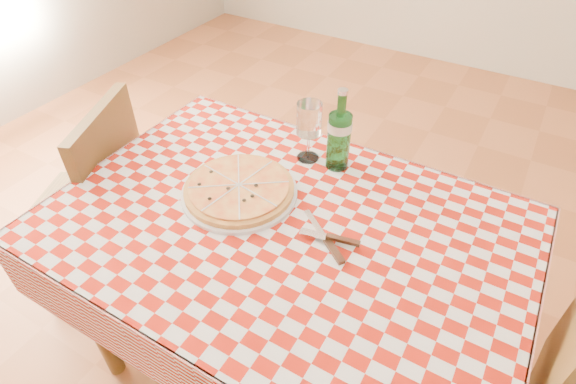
{
  "coord_description": "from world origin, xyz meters",
  "views": [
    {
      "loc": [
        0.45,
        -0.75,
        1.63
      ],
      "look_at": [
        -0.02,
        0.06,
        0.82
      ],
      "focal_mm": 28.0,
      "sensor_mm": 36.0,
      "label": 1
    }
  ],
  "objects_px": {
    "dining_table": "(284,247)",
    "chair_far": "(98,198)",
    "water_bottle": "(340,130)",
    "wine_glass": "(309,132)",
    "pizza_plate": "(239,188)"
  },
  "relations": [
    {
      "from": "water_bottle",
      "to": "wine_glass",
      "type": "bearing_deg",
      "value": -173.41
    },
    {
      "from": "wine_glass",
      "to": "water_bottle",
      "type": "bearing_deg",
      "value": 6.59
    },
    {
      "from": "chair_far",
      "to": "pizza_plate",
      "type": "distance_m",
      "value": 0.69
    },
    {
      "from": "water_bottle",
      "to": "pizza_plate",
      "type": "bearing_deg",
      "value": -124.67
    },
    {
      "from": "dining_table",
      "to": "chair_far",
      "type": "relative_size",
      "value": 1.35
    },
    {
      "from": "pizza_plate",
      "to": "wine_glass",
      "type": "xyz_separation_m",
      "value": [
        0.09,
        0.26,
        0.08
      ]
    },
    {
      "from": "chair_far",
      "to": "wine_glass",
      "type": "distance_m",
      "value": 0.86
    },
    {
      "from": "pizza_plate",
      "to": "water_bottle",
      "type": "xyz_separation_m",
      "value": [
        0.19,
        0.27,
        0.11
      ]
    },
    {
      "from": "dining_table",
      "to": "chair_far",
      "type": "height_order",
      "value": "chair_far"
    },
    {
      "from": "chair_far",
      "to": "wine_glass",
      "type": "xyz_separation_m",
      "value": [
        0.72,
        0.32,
        0.35
      ]
    },
    {
      "from": "water_bottle",
      "to": "dining_table",
      "type": "bearing_deg",
      "value": -92.33
    },
    {
      "from": "chair_far",
      "to": "pizza_plate",
      "type": "xyz_separation_m",
      "value": [
        0.63,
        0.06,
        0.27
      ]
    },
    {
      "from": "chair_far",
      "to": "water_bottle",
      "type": "xyz_separation_m",
      "value": [
        0.81,
        0.33,
        0.38
      ]
    },
    {
      "from": "water_bottle",
      "to": "wine_glass",
      "type": "distance_m",
      "value": 0.1
    },
    {
      "from": "dining_table",
      "to": "pizza_plate",
      "type": "bearing_deg",
      "value": 166.92
    }
  ]
}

